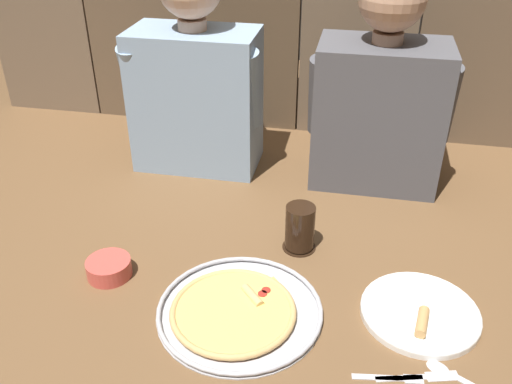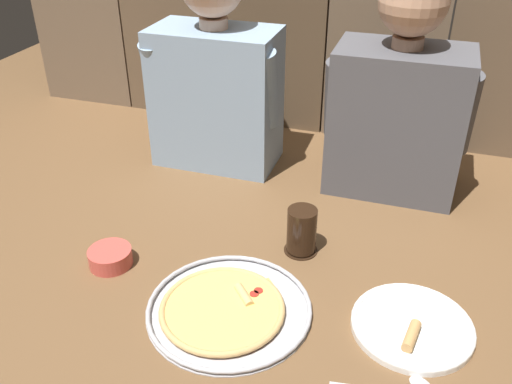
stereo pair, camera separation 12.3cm
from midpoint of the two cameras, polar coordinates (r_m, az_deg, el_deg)
The scene contains 7 objects.
ground_plane at distance 1.25m, azimuth 1.32°, elevation -9.39°, with size 3.20×3.20×0.00m, color brown.
pizza_tray at distance 1.18m, azimuth -0.02°, elevation -12.05°, with size 0.35×0.35×0.03m.
dinner_plate at distance 1.20m, azimuth 18.75°, elevation -13.07°, with size 0.25×0.25×0.03m.
drinking_glass at distance 1.32m, azimuth 7.40°, elevation -4.12°, with size 0.08×0.08×0.12m.
dipping_bowl at distance 1.32m, azimuth -12.27°, elevation -6.61°, with size 0.10×0.10×0.04m.
diner_left at distance 1.63m, azimuth -2.04°, elevation 12.15°, with size 0.40×0.21×0.62m.
diner_right at distance 1.55m, azimuth 16.91°, elevation 9.43°, with size 0.39×0.22×0.61m.
Camera 2 is at (0.32, -0.90, 0.82)m, focal length 38.72 mm.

